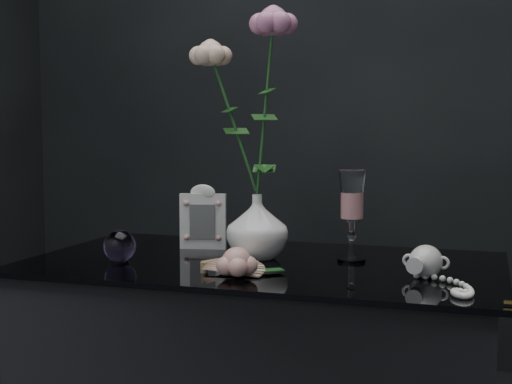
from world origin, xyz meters
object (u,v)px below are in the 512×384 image
(vase, at_px, (257,227))
(pearl_jar, at_px, (426,260))
(picture_frame, at_px, (203,217))
(wine_glass, at_px, (352,216))
(paperweight, at_px, (120,246))
(loose_rose, at_px, (237,262))

(vase, xyz_separation_m, pearl_jar, (0.38, -0.09, -0.04))
(picture_frame, distance_m, pearl_jar, 0.58)
(wine_glass, xyz_separation_m, paperweight, (-0.49, -0.17, -0.07))
(pearl_jar, bearing_deg, picture_frame, 167.47)
(vase, height_order, paperweight, vase)
(wine_glass, bearing_deg, vase, -171.49)
(vase, relative_size, paperweight, 2.03)
(loose_rose, bearing_deg, vase, 89.23)
(vase, relative_size, loose_rose, 0.81)
(loose_rose, relative_size, pearl_jar, 0.75)
(vase, xyz_separation_m, wine_glass, (0.21, 0.03, 0.03))
(vase, relative_size, wine_glass, 0.72)
(vase, xyz_separation_m, picture_frame, (-0.17, 0.08, 0.01))
(wine_glass, distance_m, paperweight, 0.52)
(wine_glass, distance_m, loose_rose, 0.32)
(wine_glass, xyz_separation_m, loose_rose, (-0.19, -0.24, -0.07))
(paperweight, bearing_deg, picture_frame, 63.24)
(pearl_jar, bearing_deg, vase, 171.81)
(paperweight, bearing_deg, pearl_jar, 4.01)
(wine_glass, bearing_deg, picture_frame, 172.19)
(paperweight, height_order, loose_rose, paperweight)
(vase, xyz_separation_m, loose_rose, (0.03, -0.21, -0.04))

